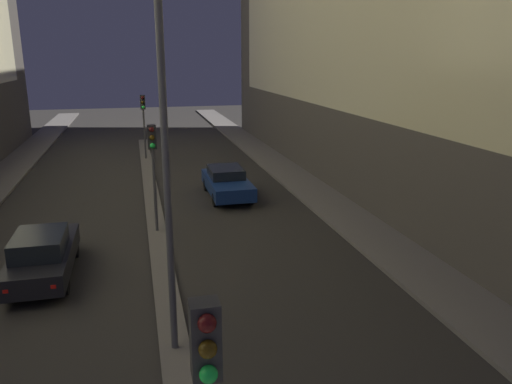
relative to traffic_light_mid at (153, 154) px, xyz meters
The scene contains 6 objects.
median_strip 4.40m from the traffic_light_mid, 90.00° to the left, with size 0.72×38.02×0.12m.
traffic_light_mid is the anchor object (origin of this frame).
traffic_light_far 14.35m from the traffic_light_mid, 90.00° to the left, with size 0.32×0.42×4.11m.
street_lamp 8.81m from the traffic_light_mid, 90.00° to the right, with size 0.63×0.63×8.26m.
car_left_lane 5.40m from the traffic_light_mid, 138.03° to the right, with size 1.71×4.56×1.53m.
car_right_lane 6.26m from the traffic_light_mid, 51.37° to the left, with size 1.87×4.69×1.40m.
Camera 1 is at (-0.59, -1.80, 6.72)m, focal length 35.00 mm.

